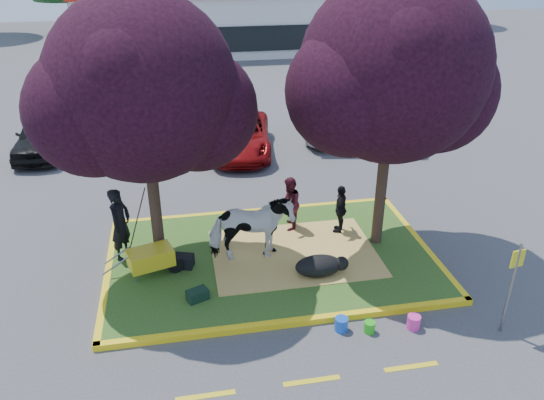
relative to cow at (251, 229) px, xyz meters
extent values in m
plane|color=#424244|center=(0.53, 0.06, -1.02)|extent=(90.00, 90.00, 0.00)
cube|color=#2E5119|center=(0.53, 0.06, -0.95)|extent=(8.00, 5.00, 0.15)
cube|color=yellow|center=(0.53, -2.52, -0.95)|extent=(8.30, 0.16, 0.15)
cube|color=yellow|center=(0.53, 2.64, -0.95)|extent=(8.30, 0.16, 0.15)
cube|color=yellow|center=(-3.55, 0.06, -0.95)|extent=(0.16, 5.30, 0.15)
cube|color=yellow|center=(4.61, 0.06, -0.95)|extent=(0.16, 5.30, 0.15)
cube|color=#E6BF5E|center=(1.13, 0.06, -0.87)|extent=(4.20, 3.00, 0.01)
cylinder|color=black|center=(-2.27, 0.46, 0.89)|extent=(0.28, 0.28, 3.53)
sphere|color=black|center=(-2.27, 0.46, 3.54)|extent=(4.20, 4.20, 4.20)
sphere|color=black|center=(-1.12, 0.66, 2.91)|extent=(2.86, 2.86, 2.86)
sphere|color=black|center=(-3.32, 0.16, 3.16)|extent=(2.86, 2.86, 2.86)
cylinder|color=black|center=(3.43, 0.26, 0.98)|extent=(0.28, 0.28, 3.70)
sphere|color=black|center=(3.43, 0.26, 3.75)|extent=(4.40, 4.40, 4.40)
sphere|color=black|center=(4.64, 0.46, 3.09)|extent=(2.99, 2.99, 2.99)
sphere|color=black|center=(2.33, -0.04, 3.35)|extent=(2.99, 2.99, 2.99)
cube|color=yellow|center=(-1.47, -4.14, -1.02)|extent=(1.10, 0.12, 0.01)
cube|color=yellow|center=(0.53, -4.14, -1.02)|extent=(1.10, 0.12, 0.01)
cube|color=yellow|center=(2.53, -4.14, -1.02)|extent=(1.10, 0.12, 0.01)
cube|color=silver|center=(2.53, 28.06, 0.98)|extent=(20.00, 8.00, 4.00)
cube|color=black|center=(2.53, 24.01, 0.38)|extent=(19.00, 0.10, 1.60)
cylinder|color=black|center=(-9.47, 37.06, 0.94)|extent=(0.44, 0.44, 3.92)
cylinder|color=black|center=(-1.47, 38.56, 0.52)|extent=(0.44, 0.44, 3.08)
cylinder|color=black|center=(6.53, 37.56, 0.80)|extent=(0.44, 0.44, 3.64)
cylinder|color=black|center=(14.53, 38.06, 0.73)|extent=(0.44, 0.44, 3.50)
cylinder|color=black|center=(22.53, 37.06, 0.59)|extent=(0.44, 0.44, 3.22)
imported|color=white|center=(0.00, 0.00, 0.00)|extent=(2.07, 0.95, 1.74)
ellipsoid|color=black|center=(1.49, -0.97, -0.62)|extent=(1.30, 1.00, 0.50)
imported|color=black|center=(-3.17, 0.70, 0.08)|extent=(0.72, 0.83, 1.90)
imported|color=#4D1623|center=(1.27, 1.37, -0.11)|extent=(0.73, 0.85, 1.53)
imported|color=black|center=(2.61, 0.96, -0.18)|extent=(0.66, 0.88, 1.38)
cylinder|color=black|center=(-1.89, -0.26, -0.68)|extent=(0.38, 0.18, 0.37)
cylinder|color=slate|center=(-2.83, -0.49, -0.74)|extent=(0.04, 0.04, 0.27)
cylinder|color=slate|center=(-2.83, -0.03, -0.74)|extent=(0.04, 0.04, 0.27)
cube|color=gold|center=(-2.46, -0.26, -0.37)|extent=(1.18, 0.90, 0.42)
cylinder|color=slate|center=(-3.24, -0.49, -0.35)|extent=(0.66, 0.24, 0.34)
cylinder|color=slate|center=(-3.24, -0.03, -0.35)|extent=(0.66, 0.24, 0.34)
cube|color=black|center=(-1.77, -0.01, -0.71)|extent=(0.69, 0.51, 0.31)
cube|color=black|center=(-1.45, -1.43, -0.75)|extent=(0.55, 0.45, 0.25)
cylinder|color=slate|center=(4.83, -3.48, 0.06)|extent=(0.06, 0.06, 2.16)
cube|color=yellow|center=(4.83, -3.48, 0.80)|extent=(0.30, 0.07, 0.39)
cylinder|color=green|center=(2.07, -3.01, -0.89)|extent=(0.30, 0.30, 0.26)
cylinder|color=#F1359E|center=(3.03, -3.07, -0.87)|extent=(0.34, 0.34, 0.31)
cylinder|color=blue|center=(1.50, -2.85, -0.87)|extent=(0.38, 0.38, 0.31)
imported|color=black|center=(-6.60, 9.12, -0.29)|extent=(1.93, 4.37, 1.46)
imported|color=#ABAFB4|center=(-2.88, 8.53, -0.38)|extent=(1.78, 3.99, 1.27)
imported|color=maroon|center=(0.76, 7.82, -0.36)|extent=(2.84, 5.04, 1.33)
imported|color=silver|center=(4.51, 9.11, -0.33)|extent=(2.81, 5.03, 1.38)
imported|color=#57595F|center=(7.21, 8.26, -0.26)|extent=(3.01, 4.87, 1.52)
camera|label=1|loc=(-1.56, -11.27, 6.54)|focal=35.00mm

